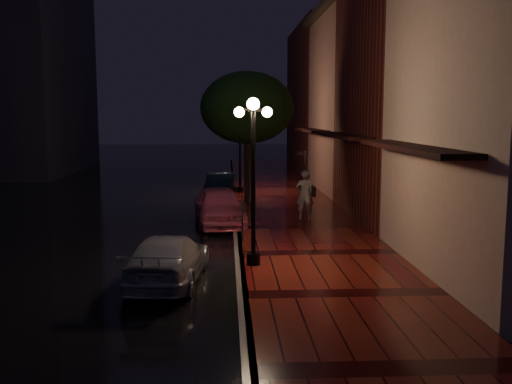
% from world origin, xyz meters
% --- Properties ---
extents(ground, '(120.00, 120.00, 0.00)m').
position_xyz_m(ground, '(0.00, 0.00, 0.00)').
color(ground, black).
rests_on(ground, ground).
extents(sidewalk, '(4.50, 60.00, 0.15)m').
position_xyz_m(sidewalk, '(2.25, 0.00, 0.07)').
color(sidewalk, '#480D0D').
rests_on(sidewalk, ground).
extents(curb, '(0.25, 60.00, 0.15)m').
position_xyz_m(curb, '(0.00, 0.00, 0.07)').
color(curb, '#595451').
rests_on(curb, ground).
extents(storefront_mid, '(5.00, 8.00, 11.00)m').
position_xyz_m(storefront_mid, '(7.00, 2.00, 5.50)').
color(storefront_mid, '#511914').
rests_on(storefront_mid, ground).
extents(storefront_far, '(5.00, 8.00, 9.00)m').
position_xyz_m(storefront_far, '(7.00, 10.00, 4.50)').
color(storefront_far, '#8C5951').
rests_on(storefront_far, ground).
extents(storefront_extra, '(5.00, 12.00, 10.00)m').
position_xyz_m(storefront_extra, '(7.00, 20.00, 5.00)').
color(storefront_extra, '#511914').
rests_on(storefront_extra, ground).
extents(streetlamp_near, '(0.96, 0.36, 4.31)m').
position_xyz_m(streetlamp_near, '(0.35, -5.00, 2.60)').
color(streetlamp_near, black).
rests_on(streetlamp_near, sidewalk).
extents(streetlamp_far, '(0.96, 0.36, 4.31)m').
position_xyz_m(streetlamp_far, '(0.35, 9.00, 2.60)').
color(streetlamp_far, black).
rests_on(streetlamp_far, sidewalk).
extents(street_tree, '(4.16, 4.16, 5.80)m').
position_xyz_m(street_tree, '(0.61, 5.99, 4.24)').
color(street_tree, black).
rests_on(street_tree, sidewalk).
extents(pink_car, '(2.14, 4.35, 1.43)m').
position_xyz_m(pink_car, '(-0.60, 1.16, 0.71)').
color(pink_car, '#D25678').
rests_on(pink_car, ground).
extents(navy_car, '(1.58, 3.93, 1.27)m').
position_xyz_m(navy_car, '(-0.60, 7.68, 0.64)').
color(navy_car, black).
rests_on(navy_car, ground).
extents(silver_car, '(2.00, 4.14, 1.16)m').
position_xyz_m(silver_car, '(-1.76, -5.99, 0.58)').
color(silver_car, '#9A9AA1').
rests_on(silver_car, ground).
extents(woman_with_umbrella, '(1.08, 1.10, 2.60)m').
position_xyz_m(woman_with_umbrella, '(2.58, 1.42, 1.87)').
color(woman_with_umbrella, white).
rests_on(woman_with_umbrella, sidewalk).
extents(parking_meter, '(0.11, 0.09, 1.19)m').
position_xyz_m(parking_meter, '(0.15, -2.15, 0.87)').
color(parking_meter, black).
rests_on(parking_meter, sidewalk).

